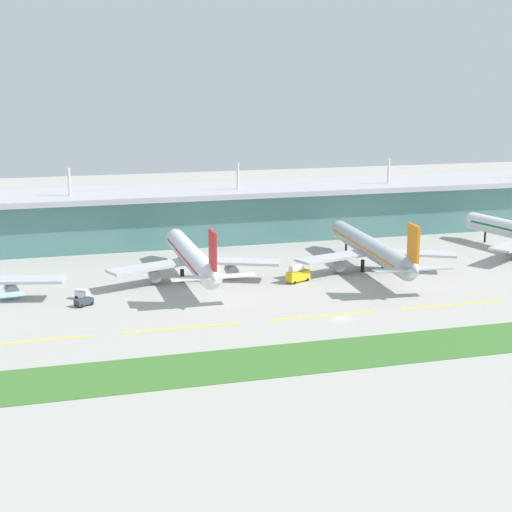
{
  "coord_description": "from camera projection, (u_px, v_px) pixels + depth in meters",
  "views": [
    {
      "loc": [
        -68.16,
        -164.56,
        54.89
      ],
      "look_at": [
        -9.35,
        39.78,
        7.0
      ],
      "focal_mm": 55.49,
      "sensor_mm": 36.0,
      "label": 1
    }
  ],
  "objects": [
    {
      "name": "grass_verge",
      "position": [
        383.0,
        350.0,
        163.43
      ],
      "size": [
        300.0,
        18.0,
        0.1
      ],
      "primitive_type": "cube",
      "color": "#3D702D",
      "rests_on": "ground"
    },
    {
      "name": "taxiway_stripe_mid_west",
      "position": [
        183.0,
        328.0,
        177.65
      ],
      "size": [
        28.0,
        0.7,
        0.04
      ],
      "primitive_type": "cube",
      "color": "yellow",
      "rests_on": "ground"
    },
    {
      "name": "terminal_building",
      "position": [
        234.0,
        212.0,
        276.7
      ],
      "size": [
        288.0,
        34.0,
        26.9
      ],
      "color": "slate",
      "rests_on": "ground"
    },
    {
      "name": "airliner_near_middle",
      "position": [
        192.0,
        257.0,
        218.74
      ],
      "size": [
        48.8,
        63.04,
        18.9
      ],
      "color": "white",
      "rests_on": "ground"
    },
    {
      "name": "taxiway_stripe_mid_east",
      "position": [
        453.0,
        305.0,
        195.99
      ],
      "size": [
        28.0,
        0.7,
        0.04
      ],
      "primitive_type": "cube",
      "color": "yellow",
      "rests_on": "ground"
    },
    {
      "name": "pushback_tug",
      "position": [
        84.0,
        301.0,
        194.91
      ],
      "size": [
        5.0,
        4.39,
        1.85
      ],
      "color": "#333842",
      "rests_on": "ground"
    },
    {
      "name": "airliner_far_middle",
      "position": [
        372.0,
        249.0,
        229.93
      ],
      "size": [
        48.68,
        68.81,
        18.9
      ],
      "color": "#ADB2BC",
      "rests_on": "ground"
    },
    {
      "name": "taxiway_stripe_centre",
      "position": [
        325.0,
        316.0,
        186.82
      ],
      "size": [
        28.0,
        0.7,
        0.04
      ],
      "primitive_type": "cube",
      "color": "yellow",
      "rests_on": "ground"
    },
    {
      "name": "fuel_truck",
      "position": [
        298.0,
        274.0,
        217.45
      ],
      "size": [
        7.61,
        5.48,
        4.95
      ],
      "color": "gold",
      "rests_on": "ground"
    },
    {
      "name": "taxiway_stripe_west",
      "position": [
        26.0,
        342.0,
        168.47
      ],
      "size": [
        28.0,
        0.7,
        0.04
      ],
      "primitive_type": "cube",
      "color": "yellow",
      "rests_on": "ground"
    },
    {
      "name": "baggage_cart",
      "position": [
        82.0,
        294.0,
        200.97
      ],
      "size": [
        3.9,
        3.73,
        2.48
      ],
      "color": "silver",
      "rests_on": "ground"
    },
    {
      "name": "ground_plane",
      "position": [
        341.0,
        319.0,
        184.72
      ],
      "size": [
        600.0,
        600.0,
        0.0
      ],
      "primitive_type": "plane",
      "color": "#A8A59E"
    }
  ]
}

